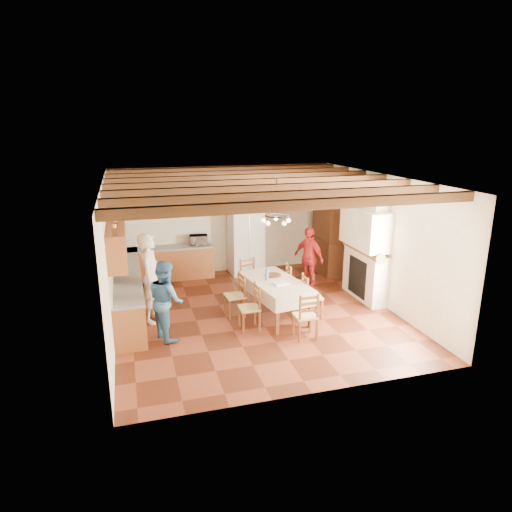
{
  "coord_description": "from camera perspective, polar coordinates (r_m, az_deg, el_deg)",
  "views": [
    {
      "loc": [
        -2.6,
        -9.04,
        4.09
      ],
      "look_at": [
        0.1,
        0.3,
        1.25
      ],
      "focal_mm": 32.0,
      "sensor_mm": 36.0,
      "label": 1
    }
  ],
  "objects": [
    {
      "name": "floor",
      "position": [
        10.26,
        -0.07,
        -7.27
      ],
      "size": [
        6.0,
        6.5,
        0.02
      ],
      "primitive_type": "cube",
      "color": "#451B0E",
      "rests_on": "ground"
    },
    {
      "name": "ceiling",
      "position": [
        9.47,
        -0.08,
        9.73
      ],
      "size": [
        6.0,
        6.5,
        0.02
      ],
      "primitive_type": "cube",
      "color": "silver",
      "rests_on": "ground"
    },
    {
      "name": "wall_back",
      "position": [
        12.84,
        -4.11,
        4.61
      ],
      "size": [
        6.0,
        0.02,
        3.0
      ],
      "primitive_type": "cube",
      "color": "beige",
      "rests_on": "ground"
    },
    {
      "name": "wall_front",
      "position": [
        6.85,
        7.53,
        -6.11
      ],
      "size": [
        6.0,
        0.02,
        3.0
      ],
      "primitive_type": "cube",
      "color": "beige",
      "rests_on": "ground"
    },
    {
      "name": "wall_left",
      "position": [
        9.41,
        -17.97,
        -0.51
      ],
      "size": [
        0.02,
        6.5,
        3.0
      ],
      "primitive_type": "cube",
      "color": "beige",
      "rests_on": "ground"
    },
    {
      "name": "wall_right",
      "position": [
        10.95,
        15.25,
        2.02
      ],
      "size": [
        0.02,
        6.5,
        3.0
      ],
      "primitive_type": "cube",
      "color": "beige",
      "rests_on": "ground"
    },
    {
      "name": "ceiling_beams",
      "position": [
        9.48,
        -0.08,
        9.13
      ],
      "size": [
        6.0,
        6.3,
        0.16
      ],
      "primitive_type": null,
      "color": "#372412",
      "rests_on": "ground"
    },
    {
      "name": "lower_cabinets_left",
      "position": [
        10.74,
        -15.71,
        -4.29
      ],
      "size": [
        0.6,
        4.3,
        0.86
      ],
      "primitive_type": "cube",
      "color": "brown",
      "rests_on": "ground"
    },
    {
      "name": "lower_cabinets_back",
      "position": [
        12.58,
        -10.63,
        -0.91
      ],
      "size": [
        2.3,
        0.6,
        0.86
      ],
      "primitive_type": "cube",
      "color": "brown",
      "rests_on": "ground"
    },
    {
      "name": "countertop_left",
      "position": [
        10.59,
        -15.89,
        -2.01
      ],
      "size": [
        0.62,
        4.3,
        0.04
      ],
      "primitive_type": "cube",
      "color": "slate",
      "rests_on": "lower_cabinets_left"
    },
    {
      "name": "countertop_back",
      "position": [
        12.46,
        -10.74,
        1.06
      ],
      "size": [
        2.34,
        0.62,
        0.04
      ],
      "primitive_type": "cube",
      "color": "slate",
      "rests_on": "lower_cabinets_back"
    },
    {
      "name": "backsplash_left",
      "position": [
        10.5,
        -17.58,
        -0.47
      ],
      "size": [
        0.03,
        4.3,
        0.6
      ],
      "primitive_type": "cube",
      "color": "beige",
      "rests_on": "ground"
    },
    {
      "name": "backsplash_back",
      "position": [
        12.65,
        -10.94,
        2.79
      ],
      "size": [
        2.3,
        0.03,
        0.6
      ],
      "primitive_type": "cube",
      "color": "beige",
      "rests_on": "ground"
    },
    {
      "name": "upper_cabinets",
      "position": [
        10.34,
        -17.0,
        3.05
      ],
      "size": [
        0.35,
        4.2,
        0.7
      ],
      "primitive_type": "cube",
      "color": "brown",
      "rests_on": "ground"
    },
    {
      "name": "fireplace",
      "position": [
        11.0,
        13.39,
        1.67
      ],
      "size": [
        0.56,
        1.6,
        2.8
      ],
      "primitive_type": null,
      "color": "beige",
      "rests_on": "ground"
    },
    {
      "name": "wall_picture",
      "position": [
        13.15,
        2.54,
        6.46
      ],
      "size": [
        0.34,
        0.03,
        0.42
      ],
      "primitive_type": "cube",
      "color": "black",
      "rests_on": "ground"
    },
    {
      "name": "refrigerator",
      "position": [
        12.75,
        -1.29,
        1.79
      ],
      "size": [
        0.94,
        0.79,
        1.8
      ],
      "primitive_type": "cube",
      "rotation": [
        0.0,
        0.0,
        0.06
      ],
      "color": "silver",
      "rests_on": "floor"
    },
    {
      "name": "hutch",
      "position": [
        12.86,
        8.95,
        2.61
      ],
      "size": [
        0.53,
        1.21,
        2.18
      ],
      "primitive_type": null,
      "rotation": [
        0.0,
        0.0,
        0.02
      ],
      "color": "#3D2312",
      "rests_on": "floor"
    },
    {
      "name": "dining_table",
      "position": [
        9.89,
        2.42,
        -3.55
      ],
      "size": [
        1.25,
        2.01,
        0.82
      ],
      "rotation": [
        0.0,
        0.0,
        0.16
      ],
      "color": "beige",
      "rests_on": "floor"
    },
    {
      "name": "chandelier",
      "position": [
        9.48,
        2.52,
        5.08
      ],
      "size": [
        0.47,
        0.47,
        0.03
      ],
      "primitive_type": "torus",
      "color": "black",
      "rests_on": "ground"
    },
    {
      "name": "chair_left_near",
      "position": [
        9.36,
        -0.86,
        -6.4
      ],
      "size": [
        0.4,
        0.42,
        0.96
      ],
      "primitive_type": null,
      "rotation": [
        0.0,
        0.0,
        -1.58
      ],
      "color": "brown",
      "rests_on": "floor"
    },
    {
      "name": "chair_left_far",
      "position": [
        10.0,
        -2.66,
        -4.9
      ],
      "size": [
        0.43,
        0.45,
        0.96
      ],
      "primitive_type": null,
      "rotation": [
        0.0,
        0.0,
        -1.5
      ],
      "color": "brown",
      "rests_on": "floor"
    },
    {
      "name": "chair_right_near",
      "position": [
        10.02,
        7.04,
        -4.96
      ],
      "size": [
        0.43,
        0.45,
        0.96
      ],
      "primitive_type": null,
      "rotation": [
        0.0,
        0.0,
        1.49
      ],
      "color": "brown",
      "rests_on": "floor"
    },
    {
      "name": "chair_right_far",
      "position": [
        10.73,
        4.95,
        -3.44
      ],
      "size": [
        0.43,
        0.45,
        0.96
      ],
      "primitive_type": null,
      "rotation": [
        0.0,
        0.0,
        1.49
      ],
      "color": "brown",
      "rests_on": "floor"
    },
    {
      "name": "chair_end_near",
      "position": [
        9.05,
        6.19,
        -7.33
      ],
      "size": [
        0.42,
        0.4,
        0.96
      ],
      "primitive_type": null,
      "rotation": [
        0.0,
        0.0,
        3.13
      ],
      "color": "brown",
      "rests_on": "floor"
    },
    {
      "name": "chair_end_far",
      "position": [
        11.0,
        -0.66,
        -2.88
      ],
      "size": [
        0.5,
        0.49,
        0.96
      ],
      "primitive_type": null,
      "rotation": [
        0.0,
        0.0,
        0.24
      ],
      "color": "brown",
      "rests_on": "floor"
    },
    {
      "name": "person_man",
      "position": [
        9.81,
        -13.01,
        -2.69
      ],
      "size": [
        0.66,
        0.82,
        1.94
      ],
      "primitive_type": "imported",
      "rotation": [
        0.0,
        0.0,
        1.26
      ],
      "color": "beige",
      "rests_on": "floor"
    },
    {
      "name": "person_woman_blue",
      "position": [
        9.06,
        -11.19,
        -5.4
      ],
      "size": [
        0.82,
        0.92,
        1.58
      ],
      "primitive_type": "imported",
      "rotation": [
        0.0,
        0.0,
        1.9
      ],
      "color": "#376795",
      "rests_on": "floor"
    },
    {
      "name": "person_woman_red",
      "position": [
        11.65,
        6.58,
        -0.22
      ],
      "size": [
        0.75,
        1.02,
        1.6
      ],
      "primitive_type": "imported",
      "rotation": [
        0.0,
        0.0,
        -1.14
      ],
      "color": "red",
      "rests_on": "floor"
    },
    {
      "name": "microwave",
      "position": [
        12.51,
        -7.15,
        2.01
      ],
      "size": [
        0.49,
        0.35,
        0.26
      ],
      "primitive_type": "imported",
      "rotation": [
        0.0,
        0.0,
        -0.05
      ],
      "color": "silver",
      "rests_on": "countertop_back"
    },
    {
      "name": "fridge_vase",
      "position": [
        12.52,
        -1.39,
        6.48
      ],
      "size": [
        0.35,
        0.35,
        0.32
      ],
      "primitive_type": "imported",
      "rotation": [
        0.0,
        0.0,
        0.15
      ],
      "color": "#3D2312",
      "rests_on": "refrigerator"
    }
  ]
}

